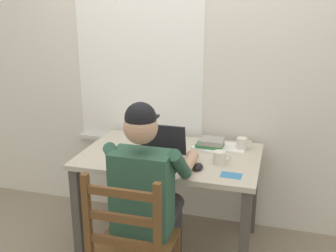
{
  "coord_description": "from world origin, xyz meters",
  "views": [
    {
      "loc": [
        0.7,
        -2.52,
        1.77
      ],
      "look_at": [
        -0.0,
        -0.05,
        0.95
      ],
      "focal_mm": 42.9,
      "sensor_mm": 36.0,
      "label": 1
    }
  ],
  "objects_px": {
    "desk": "(170,167)",
    "laptop": "(159,153)",
    "wooden_chair": "(132,247)",
    "book_stack_main": "(211,144)",
    "seated_person": "(148,188)",
    "coffee_mug_spare": "(220,158)",
    "computer_mouse": "(198,167)",
    "coffee_mug_dark": "(151,137)",
    "landscape_photo_print": "(231,175)",
    "coffee_mug_white": "(242,144)"
  },
  "relations": [
    {
      "from": "coffee_mug_white",
      "to": "wooden_chair",
      "type": "bearing_deg",
      "value": -116.41
    },
    {
      "from": "book_stack_main",
      "to": "desk",
      "type": "bearing_deg",
      "value": -144.78
    },
    {
      "from": "desk",
      "to": "wooden_chair",
      "type": "relative_size",
      "value": 1.32
    },
    {
      "from": "wooden_chair",
      "to": "coffee_mug_spare",
      "type": "relative_size",
      "value": 7.89
    },
    {
      "from": "computer_mouse",
      "to": "coffee_mug_spare",
      "type": "bearing_deg",
      "value": 46.04
    },
    {
      "from": "desk",
      "to": "laptop",
      "type": "bearing_deg",
      "value": -107.03
    },
    {
      "from": "landscape_photo_print",
      "to": "seated_person",
      "type": "bearing_deg",
      "value": -152.8
    },
    {
      "from": "wooden_chair",
      "to": "book_stack_main",
      "type": "relative_size",
      "value": 4.7
    },
    {
      "from": "seated_person",
      "to": "desk",
      "type": "bearing_deg",
      "value": 88.95
    },
    {
      "from": "coffee_mug_dark",
      "to": "desk",
      "type": "bearing_deg",
      "value": -41.99
    },
    {
      "from": "landscape_photo_print",
      "to": "desk",
      "type": "bearing_deg",
      "value": 153.75
    },
    {
      "from": "computer_mouse",
      "to": "coffee_mug_dark",
      "type": "xyz_separation_m",
      "value": [
        -0.45,
        0.39,
        0.03
      ]
    },
    {
      "from": "desk",
      "to": "computer_mouse",
      "type": "height_order",
      "value": "computer_mouse"
    },
    {
      "from": "seated_person",
      "to": "book_stack_main",
      "type": "distance_m",
      "value": 0.7
    },
    {
      "from": "laptop",
      "to": "computer_mouse",
      "type": "xyz_separation_m",
      "value": [
        0.28,
        -0.07,
        -0.04
      ]
    },
    {
      "from": "coffee_mug_white",
      "to": "coffee_mug_dark",
      "type": "xyz_separation_m",
      "value": [
        -0.68,
        -0.04,
        0.0
      ]
    },
    {
      "from": "book_stack_main",
      "to": "laptop",
      "type": "bearing_deg",
      "value": -132.97
    },
    {
      "from": "desk",
      "to": "coffee_mug_dark",
      "type": "bearing_deg",
      "value": 138.01
    },
    {
      "from": "book_stack_main",
      "to": "coffee_mug_spare",
      "type": "bearing_deg",
      "value": -68.14
    },
    {
      "from": "computer_mouse",
      "to": "coffee_mug_spare",
      "type": "relative_size",
      "value": 0.84
    },
    {
      "from": "desk",
      "to": "seated_person",
      "type": "bearing_deg",
      "value": -91.05
    },
    {
      "from": "wooden_chair",
      "to": "landscape_photo_print",
      "type": "xyz_separation_m",
      "value": [
        0.47,
        0.5,
        0.27
      ]
    },
    {
      "from": "desk",
      "to": "computer_mouse",
      "type": "distance_m",
      "value": 0.34
    },
    {
      "from": "wooden_chair",
      "to": "coffee_mug_dark",
      "type": "bearing_deg",
      "value": 102.03
    },
    {
      "from": "seated_person",
      "to": "coffee_mug_spare",
      "type": "relative_size",
      "value": 10.47
    },
    {
      "from": "laptop",
      "to": "computer_mouse",
      "type": "relative_size",
      "value": 3.3
    },
    {
      "from": "laptop",
      "to": "coffee_mug_white",
      "type": "height_order",
      "value": "laptop"
    },
    {
      "from": "laptop",
      "to": "book_stack_main",
      "type": "relative_size",
      "value": 1.66
    },
    {
      "from": "seated_person",
      "to": "coffee_mug_white",
      "type": "relative_size",
      "value": 10.94
    },
    {
      "from": "desk",
      "to": "laptop",
      "type": "xyz_separation_m",
      "value": [
        -0.04,
        -0.14,
        0.15
      ]
    },
    {
      "from": "laptop",
      "to": "wooden_chair",
      "type": "bearing_deg",
      "value": -86.77
    },
    {
      "from": "coffee_mug_dark",
      "to": "coffee_mug_spare",
      "type": "bearing_deg",
      "value": -25.55
    },
    {
      "from": "desk",
      "to": "laptop",
      "type": "height_order",
      "value": "laptop"
    },
    {
      "from": "coffee_mug_dark",
      "to": "book_stack_main",
      "type": "height_order",
      "value": "coffee_mug_dark"
    },
    {
      "from": "coffee_mug_spare",
      "to": "landscape_photo_print",
      "type": "relative_size",
      "value": 0.91
    },
    {
      "from": "desk",
      "to": "coffee_mug_dark",
      "type": "xyz_separation_m",
      "value": [
        -0.21,
        0.19,
        0.14
      ]
    },
    {
      "from": "wooden_chair",
      "to": "book_stack_main",
      "type": "bearing_deg",
      "value": 74.14
    },
    {
      "from": "coffee_mug_dark",
      "to": "laptop",
      "type": "bearing_deg",
      "value": -63.2
    },
    {
      "from": "desk",
      "to": "book_stack_main",
      "type": "bearing_deg",
      "value": 35.22
    },
    {
      "from": "seated_person",
      "to": "wooden_chair",
      "type": "height_order",
      "value": "seated_person"
    },
    {
      "from": "laptop",
      "to": "seated_person",
      "type": "bearing_deg",
      "value": -84.02
    },
    {
      "from": "coffee_mug_dark",
      "to": "seated_person",
      "type": "bearing_deg",
      "value": -73.04
    },
    {
      "from": "wooden_chair",
      "to": "coffee_mug_dark",
      "type": "distance_m",
      "value": 1.0
    },
    {
      "from": "seated_person",
      "to": "coffee_mug_spare",
      "type": "height_order",
      "value": "seated_person"
    },
    {
      "from": "seated_person",
      "to": "coffee_mug_spare",
      "type": "bearing_deg",
      "value": 45.9
    },
    {
      "from": "desk",
      "to": "computer_mouse",
      "type": "bearing_deg",
      "value": -40.65
    },
    {
      "from": "laptop",
      "to": "landscape_photo_print",
      "type": "distance_m",
      "value": 0.51
    },
    {
      "from": "wooden_chair",
      "to": "laptop",
      "type": "distance_m",
      "value": 0.69
    },
    {
      "from": "coffee_mug_white",
      "to": "landscape_photo_print",
      "type": "bearing_deg",
      "value": -91.93
    },
    {
      "from": "desk",
      "to": "landscape_photo_print",
      "type": "xyz_separation_m",
      "value": [
        0.46,
        -0.24,
        0.1
      ]
    }
  ]
}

